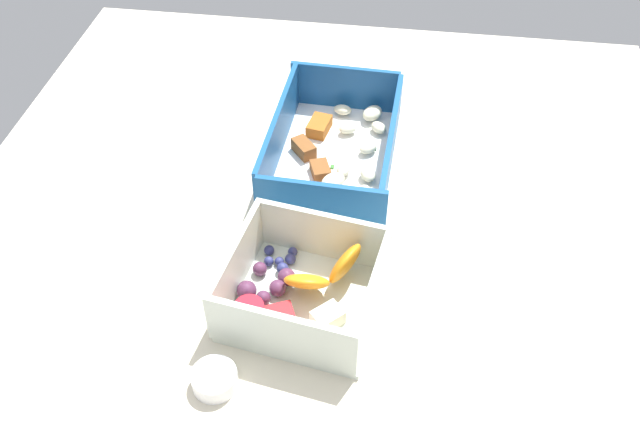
{
  "coord_description": "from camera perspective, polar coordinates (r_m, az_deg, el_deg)",
  "views": [
    {
      "loc": [
        -51.85,
        -6.88,
        53.82
      ],
      "look_at": [
        -2.19,
        0.14,
        4.0
      ],
      "focal_mm": 38.32,
      "sensor_mm": 36.0,
      "label": 1
    }
  ],
  "objects": [
    {
      "name": "paper_cup_liner",
      "position": [
        0.6,
        -8.79,
        -13.52
      ],
      "size": [
        3.96,
        3.96,
        1.66
      ],
      "primitive_type": "cylinder",
      "color": "white",
      "rests_on": "table_surface"
    },
    {
      "name": "pasta_container",
      "position": [
        0.78,
        1.19,
        5.19
      ],
      "size": [
        22.27,
        14.31,
        6.34
      ],
      "rotation": [
        0.0,
        0.0,
        -0.04
      ],
      "color": "white",
      "rests_on": "table_surface"
    },
    {
      "name": "table_surface",
      "position": [
        0.74,
        0.34,
        -0.47
      ],
      "size": [
        80.0,
        80.0,
        2.0
      ],
      "primitive_type": "cube",
      "color": "beige",
      "rests_on": "ground"
    },
    {
      "name": "fruit_bowl",
      "position": [
        0.64,
        -1.45,
        -6.38
      ],
      "size": [
        14.99,
        15.52,
        6.22
      ],
      "rotation": [
        0.0,
        0.0,
        -0.16
      ],
      "color": "silver",
      "rests_on": "table_surface"
    }
  ]
}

